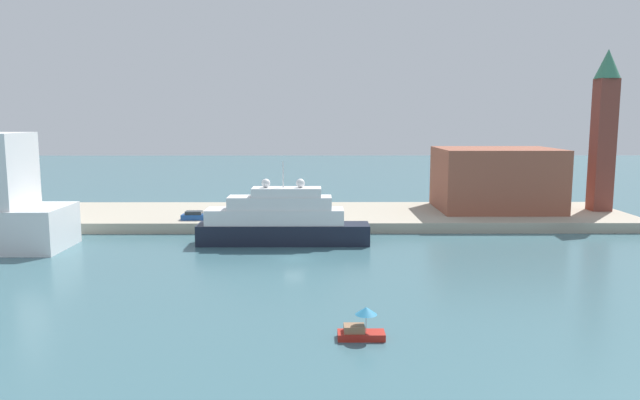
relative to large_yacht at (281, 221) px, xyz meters
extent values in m
plane|color=#3D6670|center=(2.18, -8.87, -3.22)|extent=(400.00, 400.00, 0.00)
cube|color=#ADA38E|center=(2.18, 18.47, -2.41)|extent=(110.00, 22.68, 1.62)
cube|color=black|center=(0.37, 0.00, -1.80)|extent=(23.89, 4.58, 2.84)
cube|color=white|center=(-0.82, 0.00, 0.69)|extent=(19.11, 4.21, 2.12)
cube|color=white|center=(-0.11, 0.00, 2.62)|extent=(14.33, 3.84, 1.75)
cube|color=white|center=(0.85, 0.00, 4.11)|extent=(9.56, 3.48, 1.23)
cylinder|color=silver|center=(0.37, 0.00, 6.54)|extent=(0.16, 0.16, 3.62)
sphere|color=white|center=(2.76, 0.00, 5.34)|extent=(1.22, 1.22, 1.22)
sphere|color=white|center=(-2.02, 0.00, 5.34)|extent=(1.22, 1.22, 1.22)
cube|color=#B22319|center=(8.58, -36.16, -2.93)|extent=(3.79, 1.60, 0.58)
cube|color=#8C6647|center=(8.01, -36.16, -2.35)|extent=(1.67, 1.28, 0.57)
cylinder|color=#B2B2B2|center=(8.96, -36.16, -1.91)|extent=(0.06, 0.06, 1.45)
cone|color=teal|center=(8.96, -36.16, -0.88)|extent=(1.77, 1.77, 0.62)
cube|color=#93513D|center=(36.13, 20.74, 3.72)|extent=(20.04, 15.38, 10.66)
cube|color=brown|center=(53.78, 19.65, 9.59)|extent=(3.25, 3.25, 22.38)
cone|color=#387A5B|center=(53.78, 19.65, 23.21)|extent=(4.23, 4.23, 4.85)
cube|color=#1E4C99|center=(-14.09, 10.56, -1.18)|extent=(4.24, 1.87, 0.84)
cube|color=#262D33|center=(-14.30, 10.56, -0.50)|extent=(2.54, 1.68, 0.52)
cylinder|color=maroon|center=(-8.43, 13.83, -0.84)|extent=(0.36, 0.36, 1.52)
sphere|color=tan|center=(-8.43, 13.83, 0.04)|extent=(0.24, 0.24, 0.24)
cylinder|color=black|center=(3.09, 8.46, -1.25)|extent=(0.39, 0.39, 0.72)
camera|label=1|loc=(5.02, -82.05, 14.49)|focal=33.53mm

